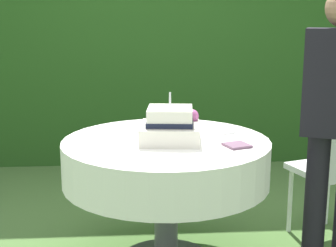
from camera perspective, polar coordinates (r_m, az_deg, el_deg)
foliage_hedge at (r=5.09m, az=-1.99°, el=11.08°), size 5.34×0.65×2.69m
cake_table at (r=2.87m, az=-0.22°, el=-4.48°), size 1.19×1.19×0.77m
wedding_cake at (r=2.79m, az=0.30°, el=-0.31°), size 0.36×0.36×0.28m
serving_plate_near at (r=3.04m, az=6.52°, el=-0.88°), size 0.13×0.13×0.01m
serving_plate_far at (r=3.14m, az=2.06°, el=-0.38°), size 0.11×0.11×0.01m
napkin_stack at (r=2.72m, az=7.90°, el=-2.49°), size 0.16×0.16×0.01m
garden_chair at (r=3.35m, az=18.75°, el=-4.31°), size 0.51×0.51×0.89m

